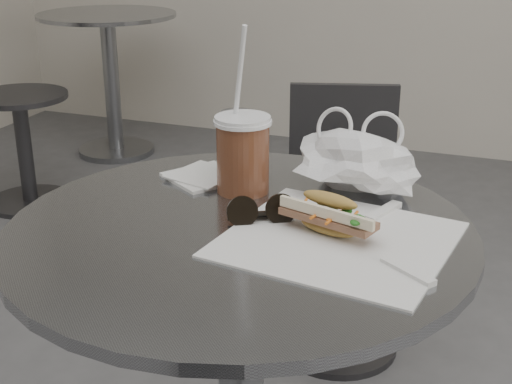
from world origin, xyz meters
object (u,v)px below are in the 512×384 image
(iced_coffee, at_px, (243,153))
(sunglasses, at_px, (261,213))
(bg_table, at_px, (111,67))
(chair_far, at_px, (341,237))
(cafe_table, at_px, (241,369))
(banh_mi, at_px, (329,215))
(bg_chair, at_px, (13,130))
(drink_can, at_px, (237,143))

(iced_coffee, xyz_separation_m, sunglasses, (0.08, -0.13, -0.05))
(bg_table, xyz_separation_m, chair_far, (1.57, -1.34, -0.13))
(cafe_table, xyz_separation_m, bg_table, (-1.60, 2.20, -0.00))
(banh_mi, xyz_separation_m, iced_coffee, (-0.19, 0.13, 0.04))
(chair_far, height_order, sunglasses, sunglasses)
(cafe_table, bearing_deg, bg_table, 126.03)
(bg_table, distance_m, iced_coffee, 2.59)
(bg_chair, relative_size, drink_can, 6.36)
(bg_table, distance_m, banh_mi, 2.81)
(chair_far, xyz_separation_m, banh_mi, (0.17, -0.84, 0.44))
(iced_coffee, height_order, drink_can, iced_coffee)
(bg_table, xyz_separation_m, iced_coffee, (1.55, -2.05, 0.35))
(bg_chair, xyz_separation_m, drink_can, (1.50, -1.16, 0.45))
(drink_can, bearing_deg, banh_mi, -41.86)
(bg_table, distance_m, drink_can, 2.50)
(cafe_table, distance_m, iced_coffee, 0.38)
(bg_table, height_order, chair_far, chair_far)
(bg_table, relative_size, sunglasses, 6.82)
(chair_far, distance_m, iced_coffee, 0.85)
(chair_far, distance_m, banh_mi, 0.96)
(chair_far, bearing_deg, bg_chair, -35.21)
(bg_table, relative_size, iced_coffee, 2.47)
(banh_mi, bearing_deg, drink_can, 155.27)
(bg_table, distance_m, bg_chair, 0.82)
(sunglasses, bearing_deg, drink_can, 91.48)
(bg_table, xyz_separation_m, banh_mi, (1.74, -2.18, 0.31))
(sunglasses, relative_size, drink_can, 0.88)
(cafe_table, height_order, sunglasses, sunglasses)
(bg_table, height_order, sunglasses, sunglasses)
(iced_coffee, xyz_separation_m, drink_can, (-0.05, 0.08, -0.01))
(bg_chair, relative_size, sunglasses, 7.20)
(bg_table, relative_size, bg_chair, 0.95)
(chair_far, relative_size, drink_can, 6.14)
(cafe_table, height_order, iced_coffee, iced_coffee)
(chair_far, relative_size, sunglasses, 6.94)
(bg_table, height_order, iced_coffee, iced_coffee)
(cafe_table, relative_size, drink_can, 6.19)
(cafe_table, bearing_deg, sunglasses, 34.47)
(chair_far, relative_size, iced_coffee, 2.52)
(chair_far, bearing_deg, cafe_table, 75.76)
(drink_can, bearing_deg, bg_table, 127.36)
(iced_coffee, bearing_deg, chair_far, 88.36)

